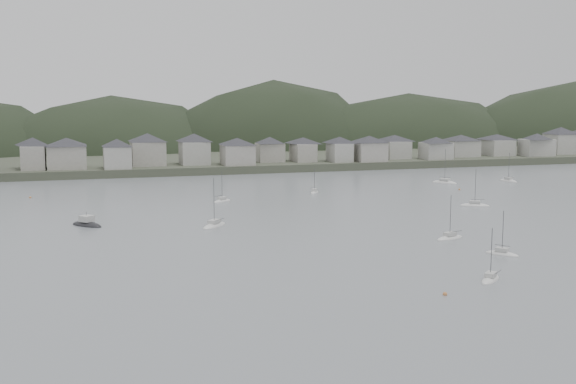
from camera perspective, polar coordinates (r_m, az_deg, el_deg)
name	(u,v)px	position (r m, az deg, el deg)	size (l,w,h in m)	color
ground	(428,295)	(113.10, 10.96, -7.94)	(900.00, 900.00, 0.00)	slate
far_shore_land	(172,148)	(395.75, -9.10, 3.46)	(900.00, 250.00, 3.00)	#383D2D
forested_ridge	(189,176)	(372.35, -7.81, 1.25)	(851.55, 103.94, 102.57)	black
waterfront_town	(331,147)	(298.35, 3.41, 3.56)	(451.48, 28.46, 12.92)	gray
moored_fleet	(239,224)	(169.82, -3.87, -2.49)	(250.55, 169.36, 13.57)	silver
motor_launch_far	(87,225)	(173.94, -15.53, -2.48)	(8.29, 9.01, 4.14)	black
mooring_buoys	(332,221)	(173.54, 3.50, -2.28)	(166.86, 127.88, 0.70)	#BB753E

